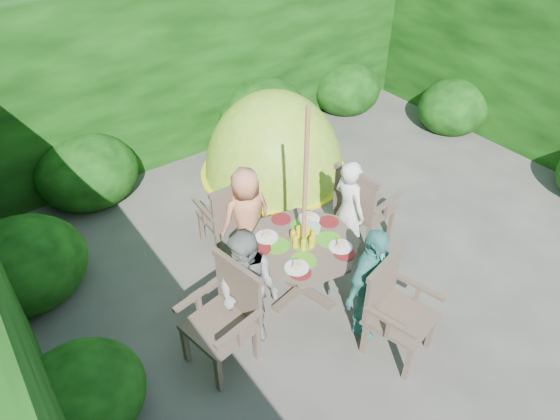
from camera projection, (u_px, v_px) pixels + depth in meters
ground at (384, 269)px, 5.71m from camera, size 60.00×60.00×0.00m
hedge_enclosure at (315, 127)px, 5.80m from camera, size 9.00×9.00×2.50m
patio_table at (303, 250)px, 5.11m from camera, size 1.41×1.41×0.82m
parasol_pole at (304, 210)px, 4.79m from camera, size 0.05×0.05×2.20m
garden_chair_right at (362, 205)px, 5.78m from camera, size 0.64×0.70×1.02m
garden_chair_left at (226, 315)px, 4.48m from camera, size 0.64×0.70×1.01m
garden_chair_back at (227, 214)px, 5.72m from camera, size 0.57×0.52×0.93m
garden_chair_front at (395, 308)px, 4.57m from camera, size 0.70×0.65×0.98m
child_right at (348, 210)px, 5.55m from camera, size 0.33×0.48×1.26m
child_left at (248, 289)px, 4.60m from camera, size 0.73×0.78×1.28m
child_back at (247, 216)px, 5.51m from camera, size 0.62×0.43×1.21m
child_front at (369, 284)px, 4.66m from camera, size 0.80×0.50×1.27m
dome_tent at (275, 172)px, 7.31m from camera, size 2.21×2.21×2.44m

